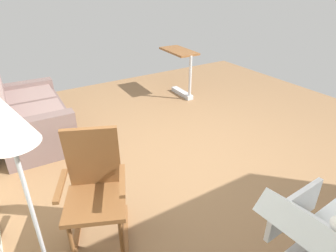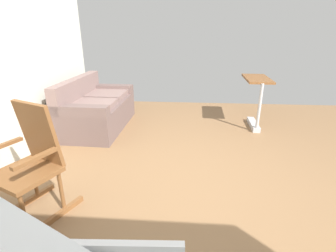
# 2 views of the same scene
# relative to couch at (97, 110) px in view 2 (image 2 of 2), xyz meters

# --- Properties ---
(ground_plane) EXTENTS (6.77, 6.77, 0.00)m
(ground_plane) POSITION_rel_couch_xyz_m (-1.68, -1.71, -0.31)
(ground_plane) COLOR olive
(couch) EXTENTS (1.63, 0.90, 0.85)m
(couch) POSITION_rel_couch_xyz_m (0.00, 0.00, 0.00)
(couch) COLOR #68534F
(couch) RESTS_ON ground
(rocking_chair) EXTENTS (0.89, 0.74, 1.05)m
(rocking_chair) POSITION_rel_couch_xyz_m (-2.20, -0.18, 0.20)
(rocking_chair) COLOR brown
(rocking_chair) RESTS_ON ground
(overbed_table) EXTENTS (0.85, 0.43, 0.84)m
(overbed_table) POSITION_rel_couch_xyz_m (0.28, -2.72, 0.23)
(overbed_table) COLOR #B2B5BA
(overbed_table) RESTS_ON ground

